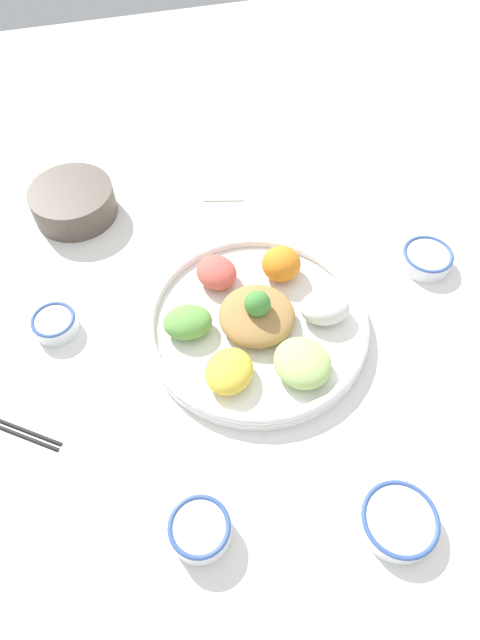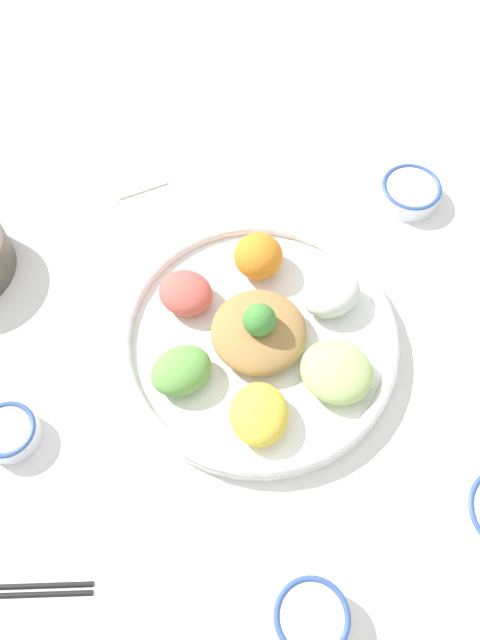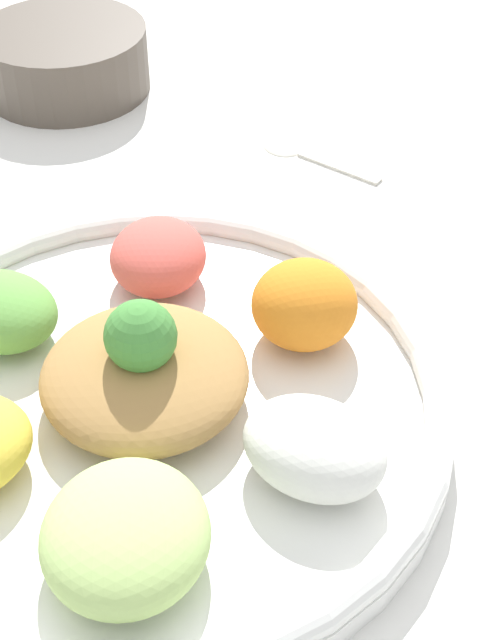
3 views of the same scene
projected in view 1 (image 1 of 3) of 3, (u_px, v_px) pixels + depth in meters
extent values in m
plane|color=white|center=(262.00, 310.00, 1.02)|extent=(2.40, 2.40, 0.00)
cylinder|color=white|center=(256.00, 325.00, 0.99)|extent=(0.41, 0.41, 0.02)
torus|color=white|center=(257.00, 321.00, 0.98)|extent=(0.41, 0.41, 0.02)
ellipsoid|color=white|center=(325.00, 308.00, 0.97)|extent=(0.08, 0.10, 0.05)
ellipsoid|color=orange|center=(281.00, 264.00, 1.02)|extent=(0.11, 0.11, 0.06)
ellipsoid|color=#E55B51|center=(216.00, 272.00, 1.02)|extent=(0.11, 0.10, 0.05)
ellipsoid|color=#6BAD4C|center=(188.00, 322.00, 0.95)|extent=(0.08, 0.10, 0.05)
ellipsoid|color=yellow|center=(229.00, 371.00, 0.90)|extent=(0.12, 0.12, 0.05)
ellipsoid|color=#B7DB7A|center=(302.00, 363.00, 0.91)|extent=(0.13, 0.13, 0.05)
ellipsoid|color=#AD7F47|center=(257.00, 315.00, 0.96)|extent=(0.14, 0.14, 0.04)
sphere|color=#478E3D|center=(257.00, 304.00, 0.93)|extent=(0.05, 0.05, 0.05)
cylinder|color=white|center=(55.00, 324.00, 0.98)|extent=(0.08, 0.08, 0.03)
torus|color=#38569E|center=(53.00, 320.00, 0.97)|extent=(0.08, 0.08, 0.01)
cylinder|color=maroon|center=(53.00, 321.00, 0.97)|extent=(0.07, 0.07, 0.00)
cylinder|color=white|center=(200.00, 530.00, 0.77)|extent=(0.09, 0.09, 0.04)
torus|color=#38569E|center=(199.00, 527.00, 0.76)|extent=(0.09, 0.09, 0.01)
cylinder|color=maroon|center=(199.00, 527.00, 0.76)|extent=(0.07, 0.07, 0.00)
cylinder|color=white|center=(426.00, 259.00, 1.07)|extent=(0.10, 0.10, 0.03)
torus|color=#38569E|center=(428.00, 255.00, 1.06)|extent=(0.10, 0.10, 0.01)
cylinder|color=#5B3319|center=(428.00, 255.00, 1.06)|extent=(0.08, 0.08, 0.00)
cylinder|color=white|center=(398.00, 521.00, 0.78)|extent=(0.11, 0.11, 0.03)
torus|color=#38569E|center=(400.00, 519.00, 0.77)|extent=(0.11, 0.11, 0.01)
cylinder|color=maroon|center=(400.00, 520.00, 0.78)|extent=(0.09, 0.09, 0.00)
cylinder|color=#51473D|center=(73.00, 202.00, 1.14)|extent=(0.18, 0.18, 0.07)
ellipsoid|color=#B27F47|center=(71.00, 194.00, 1.13)|extent=(0.15, 0.15, 0.02)
cube|color=beige|center=(222.00, 199.00, 1.19)|extent=(0.03, 0.09, 0.01)
ellipsoid|color=beige|center=(195.00, 199.00, 1.19)|extent=(0.04, 0.05, 0.01)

